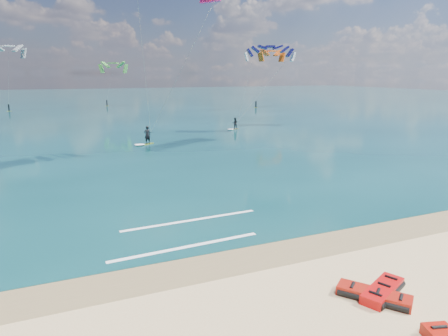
# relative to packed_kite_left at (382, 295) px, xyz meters

# --- Properties ---
(ground) EXTENTS (320.00, 320.00, 0.00)m
(ground) POSITION_rel_packed_kite_left_xyz_m (-4.41, 41.44, 0.00)
(ground) COLOR tan
(ground) RESTS_ON ground
(wet_sand_strip) EXTENTS (320.00, 2.40, 0.01)m
(wet_sand_strip) POSITION_rel_packed_kite_left_xyz_m (-4.41, 4.44, 0.00)
(wet_sand_strip) COLOR brown
(wet_sand_strip) RESTS_ON ground
(sea) EXTENTS (320.00, 200.00, 0.04)m
(sea) POSITION_rel_packed_kite_left_xyz_m (-4.41, 105.44, 0.02)
(sea) COLOR #093033
(sea) RESTS_ON ground
(packed_kite_left) EXTENTS (2.68, 2.02, 0.39)m
(packed_kite_left) POSITION_rel_packed_kite_left_xyz_m (0.00, 0.00, 0.00)
(packed_kite_left) COLOR red
(packed_kite_left) RESTS_ON ground
(packed_kite_mid) EXTENTS (2.45, 2.74, 0.39)m
(packed_kite_mid) POSITION_rel_packed_kite_left_xyz_m (-0.50, -0.11, 0.00)
(packed_kite_mid) COLOR #AB180B
(packed_kite_mid) RESTS_ON ground
(kitesurfer_main) EXTENTS (9.56, 12.32, 18.62)m
(kitesurfer_main) POSITION_rel_packed_kite_left_xyz_m (-0.31, 29.16, 9.55)
(kitesurfer_main) COLOR #94C016
(kitesurfer_main) RESTS_ON sea
(kitesurfer_far) EXTENTS (9.79, 4.75, 12.42)m
(kitesurfer_far) POSITION_rel_packed_kite_left_xyz_m (14.98, 39.76, 6.69)
(kitesurfer_far) COLOR #B7931B
(kitesurfer_far) RESTS_ON sea
(shoreline_foam) EXTENTS (8.50, 3.67, 0.01)m
(shoreline_foam) POSITION_rel_packed_kite_left_xyz_m (-4.59, 8.03, 0.04)
(shoreline_foam) COLOR white
(shoreline_foam) RESTS_ON ground
(distant_kites) EXTENTS (88.18, 25.18, 12.85)m
(distant_kites) POSITION_rel_packed_kite_left_xyz_m (-14.15, 78.83, 5.94)
(distant_kites) COLOR gray
(distant_kites) RESTS_ON ground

